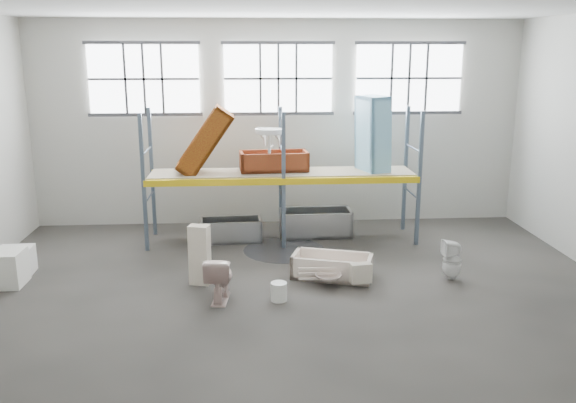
{
  "coord_description": "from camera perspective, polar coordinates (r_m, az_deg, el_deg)",
  "views": [
    {
      "loc": [
        -0.78,
        -9.85,
        4.25
      ],
      "look_at": [
        0.0,
        1.5,
        1.4
      ],
      "focal_mm": 37.58,
      "sensor_mm": 36.0,
      "label": 1
    }
  ],
  "objects": [
    {
      "name": "floor",
      "position": [
        10.78,
        0.55,
        -9.46
      ],
      "size": [
        12.0,
        10.0,
        0.1
      ],
      "primitive_type": "cube",
      "color": "#4B4741",
      "rests_on": "ground"
    },
    {
      "name": "wall_back",
      "position": [
        15.02,
        -0.93,
        7.38
      ],
      "size": [
        12.0,
        0.1,
        5.0
      ],
      "primitive_type": "cube",
      "color": "#B8B6AB",
      "rests_on": "ground"
    },
    {
      "name": "wall_front",
      "position": [
        5.17,
        4.99,
        -5.81
      ],
      "size": [
        12.0,
        0.1,
        5.0
      ],
      "primitive_type": "cube",
      "color": "#B6B4A8",
      "rests_on": "ground"
    },
    {
      "name": "window_left",
      "position": [
        15.0,
        -13.47,
        11.21
      ],
      "size": [
        2.6,
        0.04,
        1.6
      ],
      "primitive_type": "cube",
      "color": "white",
      "rests_on": "wall_back"
    },
    {
      "name": "window_mid",
      "position": [
        14.83,
        -0.93,
        11.55
      ],
      "size": [
        2.6,
        0.04,
        1.6
      ],
      "primitive_type": "cube",
      "color": "white",
      "rests_on": "wall_back"
    },
    {
      "name": "window_right",
      "position": [
        15.33,
        11.35,
        11.37
      ],
      "size": [
        2.6,
        0.04,
        1.6
      ],
      "primitive_type": "cube",
      "color": "white",
      "rests_on": "wall_back"
    },
    {
      "name": "rack_upright_la",
      "position": [
        13.23,
        -13.5,
        1.68
      ],
      "size": [
        0.08,
        0.08,
        3.0
      ],
      "primitive_type": "cube",
      "color": "slate",
      "rests_on": "floor"
    },
    {
      "name": "rack_upright_lb",
      "position": [
        14.39,
        -12.74,
        2.7
      ],
      "size": [
        0.08,
        0.08,
        3.0
      ],
      "primitive_type": "cube",
      "color": "slate",
      "rests_on": "floor"
    },
    {
      "name": "rack_upright_ma",
      "position": [
        13.07,
        -0.42,
        1.92
      ],
      "size": [
        0.08,
        0.08,
        3.0
      ],
      "primitive_type": "cube",
      "color": "slate",
      "rests_on": "floor"
    },
    {
      "name": "rack_upright_mb",
      "position": [
        14.24,
        -0.71,
        2.93
      ],
      "size": [
        0.08,
        0.08,
        3.0
      ],
      "primitive_type": "cube",
      "color": "slate",
      "rests_on": "floor"
    },
    {
      "name": "rack_upright_ra",
      "position": [
        13.58,
        12.33,
        2.05
      ],
      "size": [
        0.08,
        0.08,
        3.0
      ],
      "primitive_type": "cube",
      "color": "slate",
      "rests_on": "floor"
    },
    {
      "name": "rack_upright_rb",
      "position": [
        14.71,
        11.05,
        3.03
      ],
      "size": [
        0.08,
        0.08,
        3.0
      ],
      "primitive_type": "cube",
      "color": "slate",
      "rests_on": "floor"
    },
    {
      "name": "rack_beam_front",
      "position": [
        13.07,
        -0.42,
        1.92
      ],
      "size": [
        6.0,
        0.1,
        0.14
      ],
      "primitive_type": "cube",
      "color": "yellow",
      "rests_on": "floor"
    },
    {
      "name": "rack_beam_back",
      "position": [
        14.24,
        -0.71,
        2.93
      ],
      "size": [
        6.0,
        0.1,
        0.14
      ],
      "primitive_type": "cube",
      "color": "yellow",
      "rests_on": "floor"
    },
    {
      "name": "shelf_deck",
      "position": [
        13.64,
        -0.57,
        2.77
      ],
      "size": [
        5.9,
        1.1,
        0.03
      ],
      "primitive_type": "cube",
      "color": "gray",
      "rests_on": "floor"
    },
    {
      "name": "wet_patch",
      "position": [
        13.27,
        -0.35,
        -4.6
      ],
      "size": [
        1.8,
        1.8,
        0.0
      ],
      "primitive_type": "cylinder",
      "color": "black",
      "rests_on": "floor"
    },
    {
      "name": "bathtub_beige",
      "position": [
        11.7,
        4.19,
        -6.11
      ],
      "size": [
        1.66,
        1.13,
        0.45
      ],
      "primitive_type": null,
      "rotation": [
        0.0,
        0.0,
        -0.3
      ],
      "color": "#F2DDCB",
      "rests_on": "floor"
    },
    {
      "name": "cistern_spare",
      "position": [
        11.24,
        6.9,
        -6.73
      ],
      "size": [
        0.41,
        0.24,
        0.37
      ],
      "primitive_type": "cube",
      "rotation": [
        0.0,
        0.0,
        0.15
      ],
      "color": "beige",
      "rests_on": "bathtub_beige"
    },
    {
      "name": "sink_in_tub",
      "position": [
        11.26,
        3.83,
        -7.26
      ],
      "size": [
        0.62,
        0.62,
        0.17
      ],
      "primitive_type": "imported",
      "rotation": [
        0.0,
        0.0,
        0.31
      ],
      "color": "#C5B0A6",
      "rests_on": "bathtub_beige"
    },
    {
      "name": "toilet_beige",
      "position": [
        10.64,
        -6.5,
        -7.19
      ],
      "size": [
        0.55,
        0.85,
        0.82
      ],
      "primitive_type": "imported",
      "rotation": [
        0.0,
        0.0,
        3.03
      ],
      "color": "beige",
      "rests_on": "floor"
    },
    {
      "name": "cistern_tall",
      "position": [
        11.35,
        -8.34,
        -5.02
      ],
      "size": [
        0.42,
        0.34,
        1.14
      ],
      "primitive_type": "cube",
      "rotation": [
        0.0,
        0.0,
        -0.3
      ],
      "color": "beige",
      "rests_on": "floor"
    },
    {
      "name": "toilet_white",
      "position": [
        11.93,
        15.25,
        -5.35
      ],
      "size": [
        0.37,
        0.36,
        0.78
      ],
      "primitive_type": "imported",
      "rotation": [
        0.0,
        0.0,
        -1.54
      ],
      "color": "white",
      "rests_on": "floor"
    },
    {
      "name": "steel_tub_left",
      "position": [
        13.91,
        -5.42,
        -2.69
      ],
      "size": [
        1.43,
        0.74,
        0.51
      ],
      "primitive_type": null,
      "rotation": [
        0.0,
        0.0,
        0.06
      ],
      "color": "#A7A9AE",
      "rests_on": "floor"
    },
    {
      "name": "steel_tub_right",
      "position": [
        14.25,
        2.61,
        -2.01
      ],
      "size": [
        1.68,
        0.79,
        0.61
      ],
      "primitive_type": null,
      "rotation": [
        0.0,
        0.0,
        0.0
      ],
      "color": "#ADB0B4",
      "rests_on": "floor"
    },
    {
      "name": "rust_tub_flat",
      "position": [
        13.72,
        -1.35,
        3.86
      ],
      "size": [
        1.58,
        0.83,
        0.43
      ],
      "primitive_type": null,
      "rotation": [
        0.0,
        0.0,
        0.07
      ],
      "color": "maroon",
      "rests_on": "shelf_deck"
    },
    {
      "name": "rust_tub_tilted",
      "position": [
        13.56,
        -7.87,
        5.64
      ],
      "size": [
        1.36,
        0.82,
        1.62
      ],
      "primitive_type": null,
      "rotation": [
        0.0,
        -0.96,
        0.04
      ],
      "color": "#8E560F",
      "rests_on": "shelf_deck"
    },
    {
      "name": "sink_on_shelf",
      "position": [
        13.28,
        -1.77,
        4.72
      ],
      "size": [
        0.75,
        0.66,
        0.56
      ],
      "primitive_type": "imported",
      "rotation": [
        0.0,
        0.0,
        -0.32
      ],
      "color": "white",
      "rests_on": "rust_tub_flat"
    },
    {
      "name": "blue_tub_upright",
      "position": [
        13.81,
        8.02,
        6.21
      ],
      "size": [
        0.77,
        0.95,
        1.78
      ],
      "primitive_type": null,
      "rotation": [
        0.0,
        1.54,
        0.29
      ],
      "color": "#7CBBDA",
      "rests_on": "shelf_deck"
    },
    {
      "name": "bucket",
      "position": [
        10.64,
        -0.87,
        -8.52
      ],
      "size": [
        0.36,
        0.36,
        0.33
      ],
      "primitive_type": "cylinder",
      "rotation": [
        0.0,
        0.0,
        0.33
      ],
      "color": "white",
      "rests_on": "floor"
    },
    {
      "name": "carton_near",
      "position": [
        12.44,
        -25.39,
        -5.72
      ],
      "size": [
        0.77,
        0.66,
        0.66
      ],
      "primitive_type": "cube",
      "rotation": [
        0.0,
        0.0,
        -0.01
      ],
      "color": "white",
      "rests_on": "floor"
    },
    {
      "name": "carton_far",
      "position": [
        12.91,
        -24.42,
        -5.21
      ],
      "size": [
        0.67,
        0.67,
        0.53
      ],
      "primitive_type": "cube",
      "rotation": [
        0.0,
        0.0,
        0.04
      ],
      "color": "silver",
      "rests_on": "floor"
    }
  ]
}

